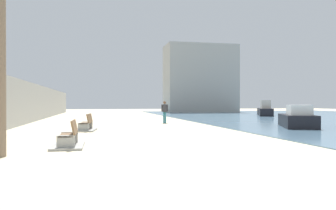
{
  "coord_description": "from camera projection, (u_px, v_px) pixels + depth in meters",
  "views": [
    {
      "loc": [
        -1.9,
        -9.54,
        1.61
      ],
      "look_at": [
        3.8,
        17.53,
        1.43
      ],
      "focal_mm": 35.99,
      "sensor_mm": 36.0,
      "label": 1
    }
  ],
  "objects": [
    {
      "name": "bench_near",
      "position": [
        69.0,
        141.0,
        12.17
      ],
      "size": [
        1.12,
        2.11,
        0.98
      ],
      "color": "#9E9E99",
      "rests_on": "ground"
    },
    {
      "name": "boat_far_right",
      "position": [
        298.0,
        119.0,
        21.56
      ],
      "size": [
        3.42,
        4.83,
        1.43
      ],
      "color": "black",
      "rests_on": "water_bay"
    },
    {
      "name": "seawall",
      "position": [
        23.0,
        103.0,
        25.8
      ],
      "size": [
        0.8,
        64.0,
        3.24
      ],
      "primitive_type": "cube",
      "color": "#9E9E99",
      "rests_on": "ground"
    },
    {
      "name": "person_walking",
      "position": [
        165.0,
        110.0,
        26.57
      ],
      "size": [
        0.53,
        0.23,
        1.74
      ],
      "color": "teal",
      "rests_on": "ground"
    },
    {
      "name": "ground_plane",
      "position": [
        121.0,
        123.0,
        27.35
      ],
      "size": [
        120.0,
        120.0,
        0.0
      ],
      "primitive_type": "plane",
      "color": "beige"
    },
    {
      "name": "harbor_building",
      "position": [
        200.0,
        79.0,
        57.9
      ],
      "size": [
        12.0,
        6.0,
        11.46
      ],
      "primitive_type": "cube",
      "color": "#9E9E99",
      "rests_on": "ground"
    },
    {
      "name": "bench_far",
      "position": [
        86.0,
        127.0,
        19.33
      ],
      "size": [
        1.33,
        2.21,
        0.98
      ],
      "color": "#9E9E99",
      "rests_on": "ground"
    },
    {
      "name": "boat_mid_bay",
      "position": [
        265.0,
        110.0,
        41.93
      ],
      "size": [
        4.6,
        7.79,
        1.88
      ],
      "color": "black",
      "rests_on": "water_bay"
    }
  ]
}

